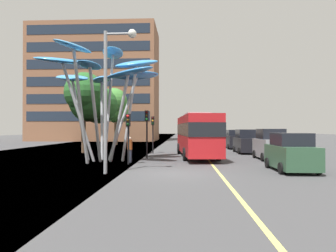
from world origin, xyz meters
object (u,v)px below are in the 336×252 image
Objects in this scene: traffic_light_island_mid at (153,127)px; car_parked_far at (246,142)px; traffic_light_kerb_far at (147,124)px; street_lamp at (113,81)px; car_parked_mid at (270,145)px; leaf_sculpture at (105,74)px; traffic_light_kerb_near at (128,128)px; car_parked_near at (291,153)px; pedestrian at (130,150)px; red_bus at (197,133)px; car_side_street at (234,140)px.

traffic_light_island_mid reaches higher than car_parked_far.
traffic_light_kerb_far is at bearing -146.58° from car_parked_far.
traffic_light_island_mid is 0.47× the size of street_lamp.
car_parked_mid reaches higher than car_parked_far.
leaf_sculpture is 2.68× the size of traffic_light_kerb_far.
car_parked_near is at bearing -14.64° from traffic_light_kerb_near.
traffic_light_kerb_far is (2.88, 1.35, -3.59)m from leaf_sculpture.
car_parked_mid is at bearing 5.00° from leaf_sculpture.
street_lamp is (-9.50, -13.51, 3.69)m from car_parked_far.
street_lamp reaches higher than pedestrian.
traffic_light_kerb_near is (-4.60, -5.34, 0.42)m from red_bus.
pedestrian is at bearing -166.99° from car_parked_mid.
car_parked_far is 12.69m from pedestrian.
car_parked_near is 18.52m from car_side_street.
traffic_light_kerb_near is 0.75× the size of car_parked_far.
car_parked_mid is 0.87× the size of car_side_street.
leaf_sculpture reaches higher than car_parked_far.
street_lamp is at bearing -95.91° from traffic_light_kerb_far.
street_lamp is at bearing -125.10° from car_parked_far.
car_side_street is at bearing 65.71° from red_bus.
red_bus is 2.72× the size of car_parked_near.
car_parked_mid is at bearing 84.16° from car_parked_near.
traffic_light_kerb_far is at bearing 178.21° from car_parked_mid.
leaf_sculpture is 4.80m from traffic_light_kerb_far.
leaf_sculpture is 2.52× the size of car_parked_near.
street_lamp reaches higher than car_side_street.
car_side_street is 0.62× the size of street_lamp.
traffic_light_island_mid is 11.56m from car_side_street.
car_parked_mid reaches higher than car_side_street.
traffic_light_island_mid reaches higher than traffic_light_kerb_near.
car_side_street is (-0.53, 12.52, -0.04)m from car_parked_mid.
red_bus is at bearing 121.43° from car_parked_near.
car_side_street reaches higher than pedestrian.
street_lamp is at bearing -91.09° from traffic_light_kerb_near.
car_parked_near is (11.51, -4.94, -5.29)m from leaf_sculpture.
car_parked_mid reaches higher than car_parked_near.
traffic_light_island_mid is 0.87× the size of car_parked_mid.
street_lamp is (2.07, -6.43, -1.54)m from leaf_sculpture.
traffic_light_kerb_near is at bearing -49.31° from leaf_sculpture.
traffic_light_island_mid reaches higher than car_parked_near.
car_side_street is (8.72, 12.23, -1.64)m from traffic_light_kerb_far.
street_lamp is at bearing -93.60° from traffic_light_island_mid.
car_parked_mid is (5.37, -1.78, -0.87)m from red_bus.
traffic_light_kerb_far reaches higher than car_parked_mid.
leaf_sculpture reaches higher than street_lamp.
red_bus is 5.13m from traffic_light_island_mid.
traffic_light_island_mid is at bearing -173.86° from car_parked_far.
leaf_sculpture is at bearing -154.89° from traffic_light_kerb_far.
red_bus reaches higher than car_parked_near.
red_bus reaches higher than traffic_light_island_mid.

